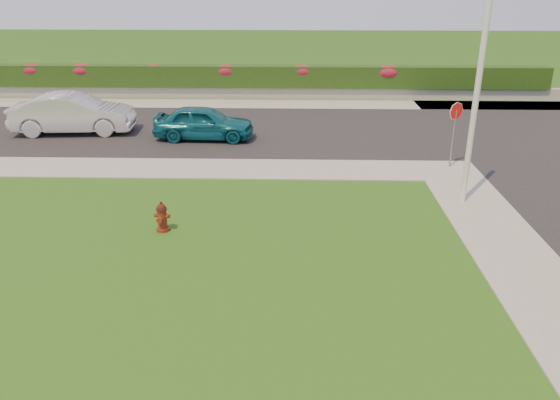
{
  "coord_description": "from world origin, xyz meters",
  "views": [
    {
      "loc": [
        1.87,
        -8.32,
        6.04
      ],
      "look_at": [
        1.52,
        4.15,
        0.9
      ],
      "focal_mm": 35.0,
      "sensor_mm": 36.0,
      "label": 1
    }
  ],
  "objects_px": {
    "fire_hydrant": "(162,217)",
    "utility_pole": "(477,95)",
    "sedan_teal": "(204,122)",
    "stop_sign": "(455,120)",
    "sedan_silver": "(73,114)"
  },
  "relations": [
    {
      "from": "sedan_teal",
      "to": "sedan_silver",
      "type": "relative_size",
      "value": 0.8
    },
    {
      "from": "utility_pole",
      "to": "stop_sign",
      "type": "relative_size",
      "value": 2.78
    },
    {
      "from": "sedan_teal",
      "to": "sedan_silver",
      "type": "bearing_deg",
      "value": 84.23
    },
    {
      "from": "sedan_silver",
      "to": "stop_sign",
      "type": "distance_m",
      "value": 14.86
    },
    {
      "from": "sedan_silver",
      "to": "utility_pole",
      "type": "xyz_separation_m",
      "value": [
        13.87,
        -7.04,
        2.27
      ]
    },
    {
      "from": "sedan_teal",
      "to": "utility_pole",
      "type": "height_order",
      "value": "utility_pole"
    },
    {
      "from": "fire_hydrant",
      "to": "utility_pole",
      "type": "relative_size",
      "value": 0.13
    },
    {
      "from": "sedan_teal",
      "to": "utility_pole",
      "type": "distance_m",
      "value": 10.76
    },
    {
      "from": "sedan_teal",
      "to": "utility_pole",
      "type": "relative_size",
      "value": 0.62
    },
    {
      "from": "sedan_teal",
      "to": "stop_sign",
      "type": "xyz_separation_m",
      "value": [
        8.86,
        -3.13,
        0.94
      ]
    },
    {
      "from": "fire_hydrant",
      "to": "sedan_silver",
      "type": "height_order",
      "value": "sedan_silver"
    },
    {
      "from": "sedan_teal",
      "to": "utility_pole",
      "type": "bearing_deg",
      "value": -124.39
    },
    {
      "from": "sedan_teal",
      "to": "stop_sign",
      "type": "height_order",
      "value": "stop_sign"
    },
    {
      "from": "fire_hydrant",
      "to": "utility_pole",
      "type": "xyz_separation_m",
      "value": [
        8.17,
        2.09,
        2.74
      ]
    },
    {
      "from": "utility_pole",
      "to": "fire_hydrant",
      "type": "bearing_deg",
      "value": -165.66
    }
  ]
}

